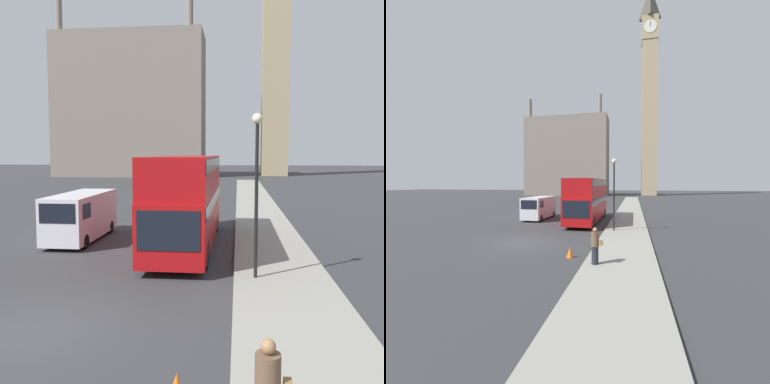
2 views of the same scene
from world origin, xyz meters
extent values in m
plane|color=#333335|center=(0.00, 0.00, 0.00)|extent=(300.00, 300.00, 0.00)
cube|color=gray|center=(6.70, 0.00, 0.07)|extent=(3.39, 120.00, 0.15)
cube|color=tan|center=(12.28, 77.18, 26.26)|extent=(5.06, 5.06, 52.52)
cube|color=slate|center=(-15.63, 71.88, 13.46)|extent=(28.33, 10.14, 26.91)
cylinder|color=slate|center=(-27.67, 67.58, 29.87)|extent=(1.22, 1.22, 5.92)
cylinder|color=slate|center=(-3.58, 67.58, 29.87)|extent=(1.22, 1.22, 5.92)
cube|color=#A80F11|center=(2.72, 10.27, 1.49)|extent=(2.55, 11.36, 2.37)
cube|color=#A80F11|center=(2.72, 10.27, 3.50)|extent=(2.55, 11.13, 1.65)
cube|color=black|center=(2.72, 10.27, 2.25)|extent=(2.59, 10.90, 0.55)
cube|color=black|center=(2.72, 10.27, 3.95)|extent=(2.59, 10.68, 0.55)
cube|color=black|center=(2.72, 4.57, 1.77)|extent=(2.24, 0.03, 1.42)
cylinder|color=black|center=(1.80, 6.29, 0.56)|extent=(0.71, 1.12, 1.12)
cylinder|color=black|center=(3.64, 6.29, 0.56)|extent=(0.71, 1.12, 1.12)
cylinder|color=black|center=(1.80, 14.24, 0.56)|extent=(0.71, 1.12, 1.12)
cylinder|color=black|center=(3.64, 14.24, 0.56)|extent=(0.71, 1.12, 1.12)
cube|color=silver|center=(-2.88, 11.18, 1.30)|extent=(1.98, 5.95, 2.22)
cube|color=black|center=(-2.88, 8.19, 1.79)|extent=(1.68, 0.02, 0.89)
cube|color=black|center=(-2.88, 9.25, 1.79)|extent=(2.01, 1.07, 0.71)
cylinder|color=black|center=(-3.62, 9.16, 0.35)|extent=(0.49, 0.69, 0.69)
cylinder|color=black|center=(-2.14, 9.16, 0.35)|extent=(0.49, 0.69, 0.69)
cylinder|color=black|center=(-3.62, 13.20, 0.35)|extent=(0.49, 0.69, 0.69)
cylinder|color=black|center=(-2.14, 13.20, 0.35)|extent=(0.49, 0.69, 0.69)
cylinder|color=brown|center=(5.56, -3.95, 1.29)|extent=(0.37, 0.37, 0.65)
sphere|color=#9E704C|center=(5.56, -3.95, 1.72)|extent=(0.22, 0.22, 0.22)
cylinder|color=black|center=(5.75, 4.84, 2.80)|extent=(0.12, 0.12, 5.30)
sphere|color=beige|center=(5.75, 4.84, 5.63)|extent=(0.36, 0.36, 0.36)
cube|color=#99999E|center=(-2.32, 32.23, 0.55)|extent=(1.77, 4.37, 0.77)
cube|color=black|center=(-2.32, 32.34, 1.21)|extent=(1.60, 2.10, 0.55)
cylinder|color=black|center=(-3.01, 30.83, 0.33)|extent=(0.39, 0.65, 0.65)
cylinder|color=black|center=(-1.63, 30.83, 0.33)|extent=(0.39, 0.65, 0.65)
cylinder|color=black|center=(-3.01, 33.63, 0.33)|extent=(0.39, 0.65, 0.65)
cylinder|color=black|center=(-1.63, 33.63, 0.33)|extent=(0.39, 0.65, 0.65)
camera|label=1|loc=(5.11, -9.89, 4.47)|focal=40.00mm
camera|label=2|loc=(7.29, -15.49, 3.80)|focal=24.00mm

